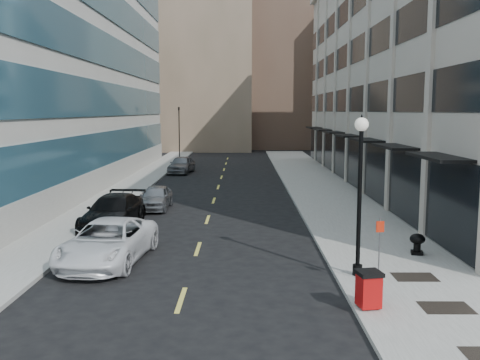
{
  "coord_description": "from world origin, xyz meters",
  "views": [
    {
      "loc": [
        1.87,
        -13.49,
        5.66
      ],
      "look_at": [
        1.74,
        8.27,
        2.84
      ],
      "focal_mm": 40.0,
      "sensor_mm": 36.0,
      "label": 1
    }
  ],
  "objects_px": {
    "trash_bin": "(369,288)",
    "sign_post": "(380,241)",
    "car_silver_sedan": "(156,197)",
    "car_white_van": "(108,242)",
    "lamppost": "(360,182)",
    "car_black_pickup": "(113,212)",
    "urn_planter": "(417,242)",
    "traffic_signal": "(179,110)",
    "car_grey_sedan": "(182,165)"
  },
  "relations": [
    {
      "from": "lamppost",
      "to": "sign_post",
      "type": "height_order",
      "value": "lamppost"
    },
    {
      "from": "traffic_signal",
      "to": "car_black_pickup",
      "type": "relative_size",
      "value": 1.28
    },
    {
      "from": "traffic_signal",
      "to": "sign_post",
      "type": "height_order",
      "value": "traffic_signal"
    },
    {
      "from": "car_silver_sedan",
      "to": "car_grey_sedan",
      "type": "relative_size",
      "value": 0.87
    },
    {
      "from": "car_black_pickup",
      "to": "lamppost",
      "type": "distance_m",
      "value": 13.13
    },
    {
      "from": "traffic_signal",
      "to": "trash_bin",
      "type": "height_order",
      "value": "traffic_signal"
    },
    {
      "from": "car_black_pickup",
      "to": "trash_bin",
      "type": "bearing_deg",
      "value": -44.14
    },
    {
      "from": "car_white_van",
      "to": "urn_planter",
      "type": "distance_m",
      "value": 11.82
    },
    {
      "from": "sign_post",
      "to": "urn_planter",
      "type": "distance_m",
      "value": 4.51
    },
    {
      "from": "trash_bin",
      "to": "sign_post",
      "type": "height_order",
      "value": "sign_post"
    },
    {
      "from": "car_silver_sedan",
      "to": "car_white_van",
      "type": "bearing_deg",
      "value": -89.25
    },
    {
      "from": "car_white_van",
      "to": "trash_bin",
      "type": "height_order",
      "value": "car_white_van"
    },
    {
      "from": "sign_post",
      "to": "urn_planter",
      "type": "relative_size",
      "value": 2.74
    },
    {
      "from": "lamppost",
      "to": "sign_post",
      "type": "relative_size",
      "value": 2.44
    },
    {
      "from": "car_silver_sedan",
      "to": "car_grey_sedan",
      "type": "distance_m",
      "value": 17.99
    },
    {
      "from": "car_black_pickup",
      "to": "lamppost",
      "type": "bearing_deg",
      "value": -34.09
    },
    {
      "from": "sign_post",
      "to": "car_black_pickup",
      "type": "bearing_deg",
      "value": 131.63
    },
    {
      "from": "car_white_van",
      "to": "car_black_pickup",
      "type": "height_order",
      "value": "car_black_pickup"
    },
    {
      "from": "urn_planter",
      "to": "car_black_pickup",
      "type": "bearing_deg",
      "value": 158.07
    },
    {
      "from": "car_silver_sedan",
      "to": "sign_post",
      "type": "height_order",
      "value": "sign_post"
    },
    {
      "from": "car_silver_sedan",
      "to": "lamppost",
      "type": "relative_size",
      "value": 0.74
    },
    {
      "from": "car_silver_sedan",
      "to": "urn_planter",
      "type": "relative_size",
      "value": 4.95
    },
    {
      "from": "car_black_pickup",
      "to": "car_silver_sedan",
      "type": "xyz_separation_m",
      "value": [
        1.23,
        5.09,
        -0.11
      ]
    },
    {
      "from": "car_white_van",
      "to": "car_grey_sedan",
      "type": "relative_size",
      "value": 1.23
    },
    {
      "from": "car_silver_sedan",
      "to": "trash_bin",
      "type": "height_order",
      "value": "car_silver_sedan"
    },
    {
      "from": "sign_post",
      "to": "car_grey_sedan",
      "type": "bearing_deg",
      "value": 99.01
    },
    {
      "from": "trash_bin",
      "to": "lamppost",
      "type": "bearing_deg",
      "value": 72.94
    },
    {
      "from": "lamppost",
      "to": "sign_post",
      "type": "bearing_deg",
      "value": -65.83
    },
    {
      "from": "trash_bin",
      "to": "sign_post",
      "type": "distance_m",
      "value": 2.31
    },
    {
      "from": "car_silver_sedan",
      "to": "trash_bin",
      "type": "relative_size",
      "value": 3.78
    },
    {
      "from": "traffic_signal",
      "to": "trash_bin",
      "type": "distance_m",
      "value": 48.5
    },
    {
      "from": "trash_bin",
      "to": "sign_post",
      "type": "xyz_separation_m",
      "value": [
        0.78,
        1.99,
        0.87
      ]
    },
    {
      "from": "traffic_signal",
      "to": "car_silver_sedan",
      "type": "distance_m",
      "value": 31.47
    },
    {
      "from": "traffic_signal",
      "to": "sign_post",
      "type": "distance_m",
      "value": 46.68
    },
    {
      "from": "traffic_signal",
      "to": "urn_planter",
      "type": "distance_m",
      "value": 43.95
    },
    {
      "from": "car_silver_sedan",
      "to": "urn_planter",
      "type": "xyz_separation_m",
      "value": [
        11.8,
        -10.34,
        -0.04
      ]
    },
    {
      "from": "car_white_van",
      "to": "car_grey_sedan",
      "type": "distance_m",
      "value": 29.01
    },
    {
      "from": "car_grey_sedan",
      "to": "lamppost",
      "type": "height_order",
      "value": "lamppost"
    },
    {
      "from": "trash_bin",
      "to": "car_black_pickup",
      "type": "bearing_deg",
      "value": 121.15
    },
    {
      "from": "car_grey_sedan",
      "to": "car_silver_sedan",
      "type": "bearing_deg",
      "value": -81.18
    },
    {
      "from": "car_black_pickup",
      "to": "trash_bin",
      "type": "height_order",
      "value": "car_black_pickup"
    },
    {
      "from": "sign_post",
      "to": "car_white_van",
      "type": "bearing_deg",
      "value": 153.96
    },
    {
      "from": "car_white_van",
      "to": "trash_bin",
      "type": "relative_size",
      "value": 5.35
    },
    {
      "from": "traffic_signal",
      "to": "car_grey_sedan",
      "type": "distance_m",
      "value": 14.01
    },
    {
      "from": "car_silver_sedan",
      "to": "sign_post",
      "type": "distance_m",
      "value": 16.9
    },
    {
      "from": "trash_bin",
      "to": "sign_post",
      "type": "bearing_deg",
      "value": 57.75
    },
    {
      "from": "lamppost",
      "to": "traffic_signal",
      "type": "bearing_deg",
      "value": 104.31
    },
    {
      "from": "trash_bin",
      "to": "urn_planter",
      "type": "relative_size",
      "value": 1.31
    },
    {
      "from": "traffic_signal",
      "to": "car_silver_sedan",
      "type": "height_order",
      "value": "traffic_signal"
    },
    {
      "from": "urn_planter",
      "to": "traffic_signal",
      "type": "bearing_deg",
      "value": 108.84
    }
  ]
}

